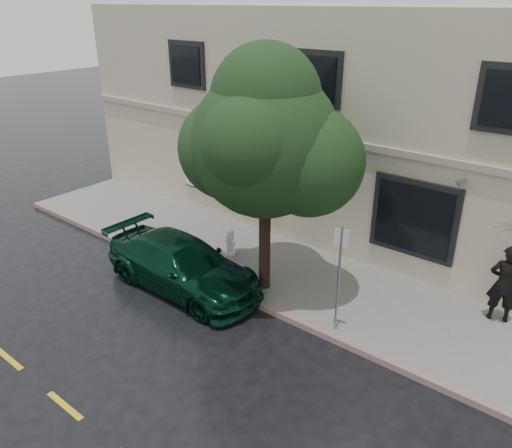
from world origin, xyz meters
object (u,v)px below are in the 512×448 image
Objects in this scene: street_tree at (265,144)px; fire_hydrant at (230,242)px; car at (182,265)px; pedestrian at (504,284)px.

fire_hydrant is (-1.93, 0.80, -3.48)m from street_tree.
pedestrian is (7.09, 3.55, 0.43)m from car.
fire_hydrant is (-7.19, -1.52, -0.56)m from pedestrian.
car is 2.43× the size of pedestrian.
car is at bearing 6.70° from pedestrian.
car is at bearing -146.06° from street_tree.
pedestrian reaches higher than fire_hydrant.
street_tree is 6.70× the size of fire_hydrant.
car reaches higher than fire_hydrant.
street_tree is at bearing -14.01° from fire_hydrant.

